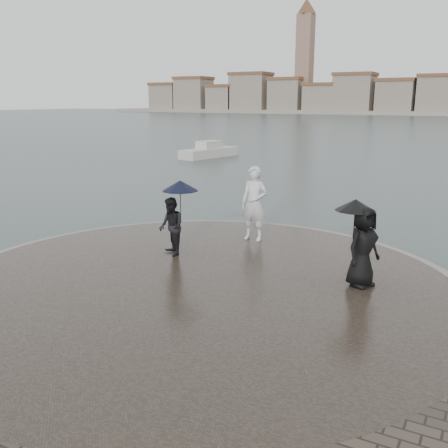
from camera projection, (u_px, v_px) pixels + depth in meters
The scene contains 6 objects.
ground at pixel (91, 364), 8.62m from camera, with size 400.00×400.00×0.00m, color #2B3835.
kerb_ring at pixel (197, 290), 11.57m from camera, with size 12.50×12.50×0.32m, color gray.
quay_tip at pixel (197, 289), 11.56m from camera, with size 11.90×11.90×0.36m, color #2D261E.
statue at pixel (254, 203), 14.74m from camera, with size 0.81×0.53×2.21m, color silver.
visitor_left at pixel (174, 216), 13.26m from camera, with size 1.22×1.06×2.04m.
visitor_right at pixel (362, 239), 11.06m from camera, with size 1.16×1.08×1.95m.
Camera 1 is at (5.76, -5.72, 4.43)m, focal length 40.00 mm.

